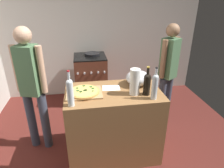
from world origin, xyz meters
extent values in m
cube|color=#511E19|center=(0.00, 1.26, -0.01)|extent=(4.13, 3.12, 0.02)
cube|color=#BCB7AD|center=(0.00, 2.57, 1.30)|extent=(4.13, 0.10, 2.60)
cube|color=olive|center=(0.07, 0.68, 0.45)|extent=(1.11, 0.66, 0.90)
cube|color=tan|center=(-0.26, 0.68, 0.91)|extent=(0.40, 0.32, 0.02)
cylinder|color=tan|center=(-0.26, 0.68, 0.93)|extent=(0.35, 0.35, 0.02)
cylinder|color=#EAC660|center=(-0.26, 0.68, 0.94)|extent=(0.31, 0.31, 0.00)
cylinder|color=#335926|center=(-0.26, 0.80, 0.95)|extent=(0.04, 0.04, 0.01)
cylinder|color=#335926|center=(-0.17, 0.65, 0.95)|extent=(0.02, 0.02, 0.01)
cylinder|color=#335926|center=(-0.26, 0.67, 0.95)|extent=(0.02, 0.02, 0.01)
cylinder|color=#335926|center=(-0.25, 0.68, 0.95)|extent=(0.04, 0.04, 0.01)
cylinder|color=#335926|center=(-0.33, 0.68, 0.95)|extent=(0.03, 0.03, 0.01)
cylinder|color=#335926|center=(-0.34, 0.75, 0.95)|extent=(0.03, 0.03, 0.01)
cylinder|color=#335926|center=(-0.30, 0.65, 0.95)|extent=(0.02, 0.02, 0.01)
cylinder|color=#335926|center=(-0.16, 0.71, 0.95)|extent=(0.03, 0.03, 0.01)
cylinder|color=#335926|center=(-0.30, 0.65, 0.95)|extent=(0.03, 0.03, 0.01)
cylinder|color=#335926|center=(-0.18, 0.76, 0.95)|extent=(0.03, 0.03, 0.01)
cylinder|color=#335926|center=(-0.24, 0.67, 0.95)|extent=(0.03, 0.03, 0.01)
cylinder|color=#B2B2B7|center=(0.40, 0.82, 0.91)|extent=(0.12, 0.12, 0.01)
ellipsoid|color=silver|center=(0.40, 0.82, 1.00)|extent=(0.30, 0.30, 0.18)
cylinder|color=white|center=(0.30, 0.59, 1.05)|extent=(0.11, 0.11, 0.30)
cylinder|color=#997551|center=(0.30, 0.59, 1.05)|extent=(0.03, 0.03, 0.30)
cylinder|color=black|center=(0.43, 0.55, 1.01)|extent=(0.08, 0.08, 0.21)
sphere|color=black|center=(0.43, 0.55, 1.11)|extent=(0.08, 0.08, 0.08)
cylinder|color=black|center=(0.43, 0.55, 1.18)|extent=(0.03, 0.03, 0.09)
cylinder|color=gold|center=(0.43, 0.55, 1.23)|extent=(0.03, 0.03, 0.01)
cylinder|color=silver|center=(-0.40, 0.43, 1.03)|extent=(0.07, 0.07, 0.26)
sphere|color=silver|center=(-0.40, 0.43, 1.16)|extent=(0.07, 0.07, 0.07)
cylinder|color=silver|center=(-0.40, 0.43, 1.23)|extent=(0.02, 0.02, 0.09)
cylinder|color=maroon|center=(-0.40, 0.43, 1.28)|extent=(0.03, 0.03, 0.01)
cylinder|color=silver|center=(0.47, 0.44, 1.03)|extent=(0.06, 0.06, 0.25)
sphere|color=silver|center=(0.47, 0.44, 1.16)|extent=(0.06, 0.06, 0.06)
cylinder|color=silver|center=(0.47, 0.44, 1.21)|extent=(0.02, 0.02, 0.08)
cylinder|color=black|center=(0.47, 0.44, 1.26)|extent=(0.03, 0.03, 0.01)
cube|color=white|center=(0.06, 0.78, 0.91)|extent=(0.22, 0.17, 0.00)
cube|color=brown|center=(-0.12, 2.17, 0.44)|extent=(0.58, 0.58, 0.88)
cube|color=black|center=(-0.12, 2.17, 0.89)|extent=(0.58, 0.58, 0.02)
cylinder|color=silver|center=(-0.35, 1.87, 0.69)|extent=(0.04, 0.02, 0.04)
cylinder|color=silver|center=(-0.24, 1.87, 0.69)|extent=(0.04, 0.02, 0.04)
cylinder|color=silver|center=(-0.12, 1.87, 0.69)|extent=(0.04, 0.02, 0.04)
cylinder|color=silver|center=(0.00, 1.87, 0.69)|extent=(0.04, 0.02, 0.04)
cylinder|color=silver|center=(0.11, 1.87, 0.69)|extent=(0.04, 0.02, 0.04)
cylinder|color=black|center=(-0.07, 2.22, 0.92)|extent=(0.28, 0.28, 0.04)
cylinder|color=#383D4C|center=(-0.98, 1.00, 0.40)|extent=(0.11, 0.11, 0.81)
cylinder|color=#383D4C|center=(-0.80, 0.94, 0.40)|extent=(0.11, 0.11, 0.81)
cube|color=#4C724C|center=(-0.89, 0.97, 1.11)|extent=(0.27, 0.26, 0.61)
cylinder|color=tan|center=(-1.04, 1.02, 1.13)|extent=(0.08, 0.08, 0.58)
cylinder|color=tan|center=(-0.74, 0.93, 1.13)|extent=(0.08, 0.08, 0.58)
sphere|color=tan|center=(-0.89, 0.97, 1.53)|extent=(0.20, 0.20, 0.20)
cylinder|color=#383D4C|center=(1.08, 1.32, 0.39)|extent=(0.11, 0.11, 0.78)
cylinder|color=#383D4C|center=(0.93, 1.23, 0.39)|extent=(0.11, 0.11, 0.78)
cube|color=#4C724C|center=(1.00, 1.28, 1.08)|extent=(0.28, 0.28, 0.59)
cylinder|color=#936B4C|center=(1.13, 1.36, 1.09)|extent=(0.08, 0.08, 0.56)
cylinder|color=#936B4C|center=(0.88, 1.20, 1.09)|extent=(0.08, 0.08, 0.56)
sphere|color=#936B4C|center=(1.00, 1.28, 1.48)|extent=(0.19, 0.19, 0.19)
camera|label=1|loc=(-0.26, -1.34, 1.94)|focal=31.72mm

